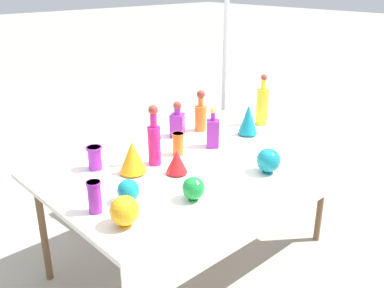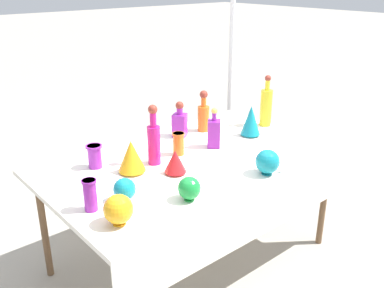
% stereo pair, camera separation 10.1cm
% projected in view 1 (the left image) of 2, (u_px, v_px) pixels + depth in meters
% --- Properties ---
extents(ground_plane, '(40.00, 40.00, 0.00)m').
position_uv_depth(ground_plane, '(192.00, 257.00, 3.01)').
color(ground_plane, '#A0998C').
extents(display_table, '(1.86, 1.15, 0.76)m').
position_uv_depth(display_table, '(196.00, 168.00, 2.72)').
color(display_table, white).
rests_on(display_table, ground).
extents(tall_bottle_0, '(0.08, 0.08, 0.38)m').
position_uv_depth(tall_bottle_0, '(154.00, 140.00, 2.59)').
color(tall_bottle_0, '#C61972').
rests_on(tall_bottle_0, display_table).
extents(tall_bottle_1, '(0.09, 0.09, 0.39)m').
position_uv_depth(tall_bottle_1, '(262.00, 105.00, 3.28)').
color(tall_bottle_1, yellow).
rests_on(tall_bottle_1, display_table).
extents(tall_bottle_2, '(0.09, 0.09, 0.31)m').
position_uv_depth(tall_bottle_2, '(201.00, 115.00, 3.16)').
color(tall_bottle_2, orange).
rests_on(tall_bottle_2, display_table).
extents(square_decanter_0, '(0.13, 0.13, 0.26)m').
position_uv_depth(square_decanter_0, '(177.00, 122.00, 3.05)').
color(square_decanter_0, purple).
rests_on(square_decanter_0, display_table).
extents(square_decanter_1, '(0.12, 0.12, 0.28)m').
position_uv_depth(square_decanter_1, '(213.00, 132.00, 2.87)').
color(square_decanter_1, purple).
rests_on(square_decanter_1, display_table).
extents(slender_vase_0, '(0.10, 0.10, 0.14)m').
position_uv_depth(slender_vase_0, '(95.00, 157.00, 2.55)').
color(slender_vase_0, purple).
rests_on(slender_vase_0, display_table).
extents(slender_vase_1, '(0.08, 0.08, 0.15)m').
position_uv_depth(slender_vase_1, '(178.00, 143.00, 2.75)').
color(slender_vase_1, orange).
rests_on(slender_vase_1, display_table).
extents(slender_vase_2, '(0.07, 0.07, 0.17)m').
position_uv_depth(slender_vase_2, '(94.00, 196.00, 2.08)').
color(slender_vase_2, purple).
rests_on(slender_vase_2, display_table).
extents(fluted_vase_0, '(0.14, 0.14, 0.22)m').
position_uv_depth(fluted_vase_0, '(248.00, 120.00, 3.08)').
color(fluted_vase_0, teal).
rests_on(fluted_vase_0, display_table).
extents(fluted_vase_1, '(0.13, 0.13, 0.15)m').
position_uv_depth(fluted_vase_1, '(177.00, 162.00, 2.49)').
color(fluted_vase_1, red).
rests_on(fluted_vase_1, display_table).
extents(fluted_vase_2, '(0.16, 0.16, 0.20)m').
position_uv_depth(fluted_vase_2, '(133.00, 157.00, 2.49)').
color(fluted_vase_2, orange).
rests_on(fluted_vase_2, display_table).
extents(round_bowl_0, '(0.14, 0.14, 0.15)m').
position_uv_depth(round_bowl_0, '(125.00, 211.00, 1.98)').
color(round_bowl_0, orange).
rests_on(round_bowl_0, display_table).
extents(round_bowl_1, '(0.12, 0.12, 0.13)m').
position_uv_depth(round_bowl_1, '(128.00, 191.00, 2.19)').
color(round_bowl_1, teal).
rests_on(round_bowl_1, display_table).
extents(round_bowl_2, '(0.12, 0.12, 0.13)m').
position_uv_depth(round_bowl_2, '(193.00, 188.00, 2.20)').
color(round_bowl_2, '#198C38').
rests_on(round_bowl_2, display_table).
extents(round_bowl_3, '(0.14, 0.14, 0.15)m').
position_uv_depth(round_bowl_3, '(268.00, 160.00, 2.50)').
color(round_bowl_3, teal).
rests_on(round_bowl_3, display_table).
extents(price_tag_left, '(0.06, 0.02, 0.03)m').
position_uv_depth(price_tag_left, '(285.00, 168.00, 2.56)').
color(price_tag_left, white).
rests_on(price_tag_left, display_table).
extents(cardboard_box_behind_left, '(0.49, 0.41, 0.38)m').
position_uv_depth(cardboard_box_behind_left, '(110.00, 195.00, 3.54)').
color(cardboard_box_behind_left, tan).
rests_on(cardboard_box_behind_left, ground).
extents(canopy_pole, '(0.18, 0.18, 2.57)m').
position_uv_depth(canopy_pole, '(225.00, 74.00, 3.81)').
color(canopy_pole, silver).
rests_on(canopy_pole, ground).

